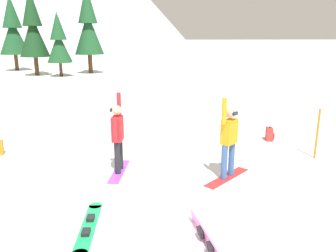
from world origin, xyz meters
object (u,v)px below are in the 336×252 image
pine_tree_young (33,28)px  pine_tree_tall (88,26)px  backpack_red (270,134)px  pine_tree_twin (13,30)px  snowboarder_foreground (229,141)px  snowboarder_midground (118,136)px  trail_marker_pole (317,134)px  pine_tree_broad (59,41)px  loose_snowboard_near_left (207,240)px  loose_snowboard_far_spare (88,227)px

pine_tree_young → pine_tree_tall: 4.79m
backpack_red → pine_tree_twin: bearing=122.5°
snowboarder_foreground → snowboarder_midground: size_ratio=1.01×
snowboarder_midground → trail_marker_pole: size_ratio=1.39×
pine_tree_broad → snowboarder_foreground: bearing=-69.4°
snowboarder_foreground → pine_tree_broad: (-8.57, 22.74, 2.02)m
pine_tree_broad → backpack_red: bearing=-61.5°
snowboarder_midground → pine_tree_tall: pine_tree_tall is taller
snowboarder_midground → loose_snowboard_near_left: bearing=-65.1°
snowboarder_foreground → snowboarder_midground: 2.73m
pine_tree_twin → trail_marker_pole: bearing=-58.2°
pine_tree_twin → pine_tree_young: (3.34, -4.96, 0.03)m
snowboarder_foreground → pine_tree_tall: bearing=104.1°
pine_tree_twin → pine_tree_tall: size_ratio=0.93×
loose_snowboard_far_spare → snowboarder_midground: bearing=80.1°
snowboarder_foreground → backpack_red: 3.71m
pine_tree_broad → loose_snowboard_far_spare: bearing=-77.5°
snowboarder_midground → loose_snowboard_near_left: snowboarder_midground is taller
snowboarder_midground → backpack_red: (4.88, 2.20, -0.73)m
loose_snowboard_near_left → pine_tree_twin: pine_tree_twin is taller
loose_snowboard_near_left → pine_tree_tall: size_ratio=0.22×
pine_tree_twin → loose_snowboard_far_spare: bearing=-70.0°
backpack_red → pine_tree_twin: pine_tree_twin is taller
backpack_red → pine_tree_young: pine_tree_young is taller
pine_tree_young → pine_tree_broad: bearing=-23.2°
snowboarder_midground → loose_snowboard_far_spare: 2.77m
pine_tree_twin → snowboarder_foreground: bearing=-63.7°
snowboarder_foreground → pine_tree_twin: bearing=116.3°
loose_snowboard_far_spare → pine_tree_tall: pine_tree_tall is taller
snowboarder_midground → pine_tree_tall: size_ratio=0.25×
trail_marker_pole → pine_tree_tall: size_ratio=0.18×
loose_snowboard_far_spare → pine_tree_broad: (-5.47, 24.65, 2.95)m
pine_tree_young → pine_tree_tall: pine_tree_tall is taller
snowboarder_midground → backpack_red: bearing=24.3°
snowboarder_foreground → pine_tree_broad: pine_tree_broad is taller
trail_marker_pole → pine_tree_tall: (-9.20, 24.09, 3.64)m
pine_tree_tall → pine_tree_young: bearing=-161.9°
loose_snowboard_far_spare → backpack_red: size_ratio=3.93×
pine_tree_young → pine_tree_tall: bearing=18.1°
pine_tree_young → snowboarder_midground: bearing=-70.4°
backpack_red → pine_tree_tall: size_ratio=0.06×
loose_snowboard_near_left → pine_tree_tall: (-5.25, 27.92, 4.22)m
snowboarder_midground → loose_snowboard_far_spare: snowboarder_midground is taller
loose_snowboard_near_left → pine_tree_young: pine_tree_young is taller
loose_snowboard_far_spare → backpack_red: backpack_red is taller
pine_tree_broad → pine_tree_twin: 8.27m
snowboarder_foreground → pine_tree_young: (-10.87, 23.73, 3.11)m
pine_tree_twin → pine_tree_broad: bearing=-46.5°
trail_marker_pole → snowboarder_foreground: bearing=-158.6°
backpack_red → trail_marker_pole: 1.92m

